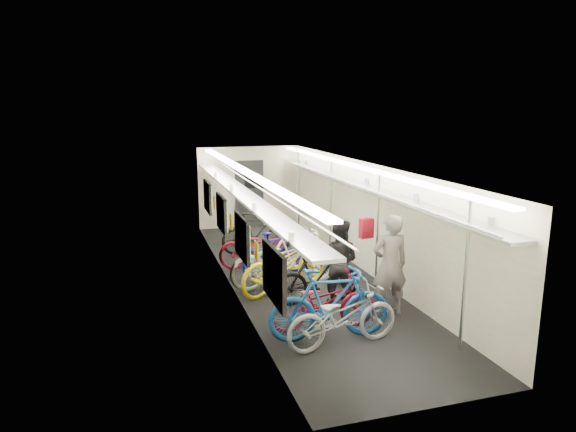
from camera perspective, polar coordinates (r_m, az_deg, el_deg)
train_car_shell at (r=11.09m, az=-1.44°, el=2.19°), size 10.00×10.00×10.00m
bicycle_0 at (r=7.89m, az=6.09°, el=-11.01°), size 1.89×0.84×0.96m
bicycle_1 at (r=8.05m, az=4.66°, el=-9.72°), size 1.98×0.71×1.17m
bicycle_2 at (r=8.43m, az=3.89°, el=-9.52°), size 1.81×0.73×0.93m
bicycle_3 at (r=9.47m, az=3.29°, el=-6.82°), size 1.66×0.49×1.00m
bicycle_4 at (r=10.06m, az=-0.34°, el=-5.28°), size 2.26×1.58×1.12m
bicycle_5 at (r=10.60m, az=0.86°, el=-4.36°), size 1.91×0.70×1.13m
bicycle_6 at (r=10.26m, az=-0.54°, el=-4.86°), size 2.22×0.85×1.15m
bicycle_7 at (r=11.02m, az=-1.22°, el=-4.14°), size 1.65×0.62×0.97m
bicycle_8 at (r=11.43m, az=-2.95°, el=-3.47°), size 2.00×1.05×1.00m
bicycle_9 at (r=12.58m, az=-3.47°, el=-1.91°), size 1.78×0.65×1.04m
passenger_near at (r=9.04m, az=11.24°, el=-5.35°), size 0.67×0.45×1.78m
passenger_mid at (r=9.43m, az=5.63°, el=-5.07°), size 0.98×0.93×1.59m
backpack at (r=9.93m, az=8.71°, el=-1.35°), size 0.27×0.17×0.38m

